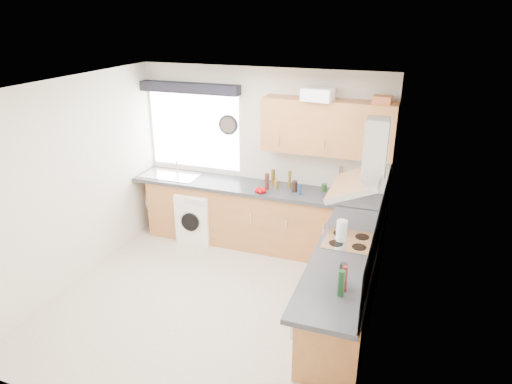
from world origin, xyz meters
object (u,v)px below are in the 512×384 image
at_px(washing_machine, 198,215).
at_px(extractor_hood, 366,166).
at_px(upper_cabinets, 328,127).
at_px(oven, 346,280).

bearing_deg(washing_machine, extractor_hood, -25.91).
bearing_deg(washing_machine, upper_cabinets, 5.29).
distance_m(extractor_hood, washing_machine, 3.03).
bearing_deg(oven, upper_cabinets, 112.54).
height_order(extractor_hood, washing_machine, extractor_hood).
height_order(oven, upper_cabinets, upper_cabinets).
xyz_separation_m(extractor_hood, upper_cabinets, (-0.65, 1.33, 0.03)).
height_order(extractor_hood, upper_cabinets, upper_cabinets).
xyz_separation_m(upper_cabinets, washing_machine, (-1.81, -0.23, -1.43)).
relative_size(oven, extractor_hood, 1.09).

